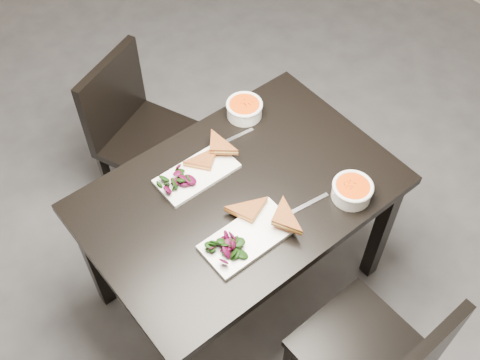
{
  "coord_description": "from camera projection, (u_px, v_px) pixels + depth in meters",
  "views": [
    {
      "loc": [
        -1.13,
        -1.48,
        2.54
      ],
      "look_at": [
        -0.29,
        -0.44,
        0.82
      ],
      "focal_mm": 43.28,
      "sensor_mm": 36.0,
      "label": 1
    }
  ],
  "objects": [
    {
      "name": "plate_near",
      "position": [
        248.0,
        238.0,
        2.09
      ],
      "size": [
        0.34,
        0.17,
        0.02
      ],
      "primitive_type": "cube",
      "color": "white",
      "rests_on": "table"
    },
    {
      "name": "cutlery_near",
      "position": [
        308.0,
        204.0,
        2.19
      ],
      "size": [
        0.18,
        0.04,
        0.0
      ],
      "primitive_type": "cube",
      "rotation": [
        0.0,
        0.0,
        -0.14
      ],
      "color": "silver",
      "rests_on": "table"
    },
    {
      "name": "chair_far",
      "position": [
        137.0,
        128.0,
        2.8
      ],
      "size": [
        0.55,
        0.55,
        0.85
      ],
      "rotation": [
        0.0,
        0.0,
        0.39
      ],
      "color": "black",
      "rests_on": "ground"
    },
    {
      "name": "ground",
      "position": [
        231.0,
        197.0,
        3.14
      ],
      "size": [
        5.0,
        5.0,
        0.0
      ],
      "primitive_type": "plane",
      "color": "#47474C",
      "rests_on": "ground"
    },
    {
      "name": "sandwich_near",
      "position": [
        259.0,
        220.0,
        2.09
      ],
      "size": [
        0.21,
        0.18,
        0.06
      ],
      "primitive_type": null,
      "rotation": [
        0.0,
        0.0,
        0.38
      ],
      "color": "#B05525",
      "rests_on": "plate_near"
    },
    {
      "name": "table",
      "position": [
        240.0,
        206.0,
        2.31
      ],
      "size": [
        1.2,
        0.8,
        0.75
      ],
      "color": "black",
      "rests_on": "ground"
    },
    {
      "name": "salad_near",
      "position": [
        226.0,
        248.0,
        2.03
      ],
      "size": [
        0.11,
        0.1,
        0.05
      ],
      "primitive_type": null,
      "color": "black",
      "rests_on": "plate_near"
    },
    {
      "name": "soup_bowl_near",
      "position": [
        352.0,
        190.0,
        2.18
      ],
      "size": [
        0.16,
        0.16,
        0.07
      ],
      "color": "white",
      "rests_on": "table"
    },
    {
      "name": "soup_bowl_far",
      "position": [
        244.0,
        108.0,
        2.45
      ],
      "size": [
        0.16,
        0.16,
        0.07
      ],
      "color": "white",
      "rests_on": "table"
    },
    {
      "name": "plate_far",
      "position": [
        197.0,
        174.0,
        2.27
      ],
      "size": [
        0.32,
        0.16,
        0.02
      ],
      "primitive_type": "cube",
      "color": "white",
      "rests_on": "table"
    },
    {
      "name": "sandwich_far",
      "position": [
        212.0,
        163.0,
        2.26
      ],
      "size": [
        0.2,
        0.19,
        0.05
      ],
      "primitive_type": null,
      "rotation": [
        0.0,
        0.0,
        0.65
      ],
      "color": "#B05525",
      "rests_on": "plate_far"
    },
    {
      "name": "chair_near",
      "position": [
        379.0,
        360.0,
        2.09
      ],
      "size": [
        0.43,
        0.43,
        0.85
      ],
      "rotation": [
        0.0,
        0.0,
        0.02
      ],
      "color": "black",
      "rests_on": "ground"
    },
    {
      "name": "cutlery_far",
      "position": [
        235.0,
        137.0,
        2.4
      ],
      "size": [
        0.18,
        0.04,
        0.0
      ],
      "primitive_type": "cube",
      "rotation": [
        0.0,
        0.0,
        -0.12
      ],
      "color": "silver",
      "rests_on": "table"
    },
    {
      "name": "salad_far",
      "position": [
        175.0,
        182.0,
        2.21
      ],
      "size": [
        0.1,
        0.09,
        0.04
      ],
      "primitive_type": null,
      "color": "black",
      "rests_on": "plate_far"
    }
  ]
}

